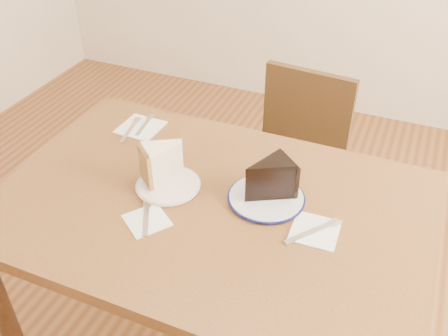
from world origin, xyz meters
TOP-DOWN VIEW (x-y plane):
  - table at (0.00, 0.00)m, footprint 1.20×0.80m
  - chair_far at (0.08, 0.59)m, footprint 0.45×0.45m
  - plate_cream at (-0.14, 0.01)m, footprint 0.18×0.18m
  - plate_navy at (0.14, 0.07)m, footprint 0.21×0.21m
  - carrot_cake at (-0.15, 0.04)m, footprint 0.13×0.13m
  - chocolate_cake at (0.14, 0.07)m, footprint 0.16×0.16m
  - napkin_cream at (-0.12, -0.14)m, footprint 0.15×0.15m
  - napkin_navy at (0.30, -0.00)m, footprint 0.12×0.12m
  - napkin_spare at (-0.38, 0.26)m, footprint 0.14×0.14m
  - fork_cream at (-0.12, -0.13)m, footprint 0.08×0.13m
  - knife_navy at (0.29, -0.01)m, footprint 0.12×0.14m
  - fork_spare at (-0.37, 0.27)m, footprint 0.03×0.14m
  - knife_spare at (-0.40, 0.23)m, footprint 0.04×0.16m

SIDE VIEW (x-z plane):
  - chair_far at x=0.08m, z-range 0.05..0.89m
  - table at x=0.00m, z-range 0.28..1.03m
  - napkin_cream at x=-0.12m, z-range 0.75..0.75m
  - napkin_navy at x=0.30m, z-range 0.75..0.75m
  - napkin_spare at x=-0.38m, z-range 0.75..0.75m
  - plate_cream at x=-0.14m, z-range 0.75..0.76m
  - plate_navy at x=0.14m, z-range 0.75..0.76m
  - fork_cream at x=-0.12m, z-range 0.75..0.76m
  - knife_navy at x=0.29m, z-range 0.75..0.76m
  - fork_spare at x=-0.37m, z-range 0.75..0.76m
  - knife_spare at x=-0.40m, z-range 0.75..0.76m
  - chocolate_cake at x=0.14m, z-range 0.76..0.86m
  - carrot_cake at x=-0.15m, z-range 0.76..0.87m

